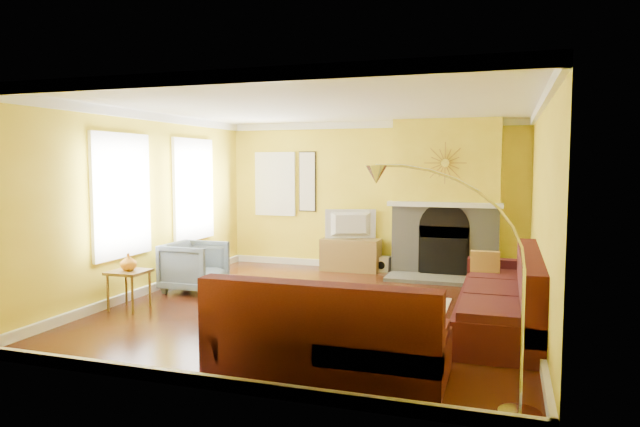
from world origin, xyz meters
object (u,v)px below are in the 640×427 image
(side_table, at_px, (129,290))
(arc_lamp, at_px, (452,290))
(sectional_sofa, at_px, (401,293))
(coffee_table, at_px, (352,310))
(armchair, at_px, (195,266))
(media_console, at_px, (351,255))

(side_table, xyz_separation_m, arc_lamp, (4.37, -1.85, 0.70))
(sectional_sofa, bearing_deg, coffee_table, 171.15)
(armchair, bearing_deg, sectional_sofa, -108.18)
(coffee_table, distance_m, armchair, 2.94)
(armchair, xyz_separation_m, side_table, (-0.26, -1.24, -0.12))
(media_console, height_order, armchair, armchair)
(coffee_table, bearing_deg, sectional_sofa, -8.85)
(armchair, height_order, side_table, armchair)
(sectional_sofa, xyz_separation_m, media_console, (-1.54, 3.46, -0.16))
(side_table, bearing_deg, sectional_sofa, 2.12)
(side_table, distance_m, arc_lamp, 4.80)
(media_console, bearing_deg, side_table, -120.07)
(coffee_table, relative_size, arc_lamp, 0.47)
(sectional_sofa, xyz_separation_m, side_table, (-3.62, -0.13, -0.19))
(arc_lamp, bearing_deg, armchair, 143.07)
(armchair, bearing_deg, side_table, 168.29)
(armchair, bearing_deg, media_console, -37.76)
(media_console, distance_m, arc_lamp, 5.95)
(armchair, relative_size, arc_lamp, 0.43)
(sectional_sofa, distance_m, media_console, 3.79)
(sectional_sofa, distance_m, coffee_table, 0.67)
(sectional_sofa, xyz_separation_m, arc_lamp, (0.75, -1.99, 0.51))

